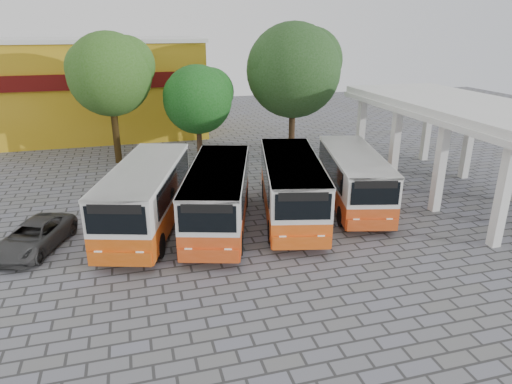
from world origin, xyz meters
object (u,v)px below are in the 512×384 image
object	(u,v)px
bus_far_left	(146,194)
bus_far_right	(354,176)
bus_centre_left	(218,194)
parked_car	(34,236)
bus_centre_right	(291,185)

from	to	relation	value
bus_far_left	bus_far_right	bearing A→B (deg)	17.75
bus_far_right	bus_centre_left	bearing A→B (deg)	-159.29
parked_car	bus_far_left	bearing A→B (deg)	31.47
bus_far_left	bus_far_right	size ratio (longest dim) A/B	1.08
bus_far_left	bus_far_right	xyz separation A→B (m)	(10.95, 0.13, -0.12)
bus_centre_left	parked_car	world-z (taller)	bus_centre_left
bus_centre_right	parked_car	xyz separation A→B (m)	(-12.11, -0.28, -1.19)
parked_car	bus_centre_right	bearing A→B (deg)	23.21
bus_far_right	parked_car	size ratio (longest dim) A/B	1.94
bus_centre_left	bus_far_right	size ratio (longest dim) A/B	1.04
bus_far_left	bus_centre_right	xyz separation A→B (m)	(7.14, -0.56, -0.02)
bus_centre_left	bus_centre_right	world-z (taller)	bus_centre_right
bus_centre_left	bus_far_right	distance (m)	7.65
bus_centre_left	bus_centre_right	size ratio (longest dim) A/B	0.98
bus_centre_right	bus_far_right	distance (m)	3.87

